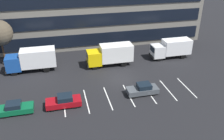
{
  "coord_description": "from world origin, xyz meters",
  "views": [
    {
      "loc": [
        -8.38,
        -29.57,
        17.32
      ],
      "look_at": [
        -1.07,
        0.84,
        1.4
      ],
      "focal_mm": 38.62,
      "sensor_mm": 36.0,
      "label": 1
    }
  ],
  "objects_px": {
    "box_truck_blue": "(32,59)",
    "sedan_charcoal": "(143,89)",
    "sedan_forest": "(16,108)",
    "box_truck_yellow": "(111,54)",
    "sedan_maroon": "(64,101)",
    "box_truck_white": "(172,48)"
  },
  "relations": [
    {
      "from": "box_truck_blue",
      "to": "sedan_charcoal",
      "type": "distance_m",
      "value": 17.8
    },
    {
      "from": "box_truck_blue",
      "to": "sedan_forest",
      "type": "bearing_deg",
      "value": -97.66
    },
    {
      "from": "box_truck_yellow",
      "to": "sedan_forest",
      "type": "xyz_separation_m",
      "value": [
        -13.72,
        -10.03,
        -1.29
      ]
    },
    {
      "from": "sedan_maroon",
      "to": "box_truck_yellow",
      "type": "bearing_deg",
      "value": 50.7
    },
    {
      "from": "sedan_charcoal",
      "to": "box_truck_yellow",
      "type": "bearing_deg",
      "value": 102.39
    },
    {
      "from": "box_truck_white",
      "to": "box_truck_yellow",
      "type": "relative_size",
      "value": 0.94
    },
    {
      "from": "sedan_forest",
      "to": "sedan_charcoal",
      "type": "xyz_separation_m",
      "value": [
        15.82,
        0.47,
        0.03
      ]
    },
    {
      "from": "box_truck_yellow",
      "to": "sedan_maroon",
      "type": "distance_m",
      "value": 12.93
    },
    {
      "from": "sedan_charcoal",
      "to": "sedan_maroon",
      "type": "xyz_separation_m",
      "value": [
        -10.26,
        -0.4,
        0.01
      ]
    },
    {
      "from": "box_truck_yellow",
      "to": "sedan_charcoal",
      "type": "bearing_deg",
      "value": -77.61
    },
    {
      "from": "box_truck_yellow",
      "to": "sedan_maroon",
      "type": "bearing_deg",
      "value": -129.3
    },
    {
      "from": "sedan_charcoal",
      "to": "sedan_maroon",
      "type": "bearing_deg",
      "value": -177.75
    },
    {
      "from": "box_truck_yellow",
      "to": "sedan_forest",
      "type": "distance_m",
      "value": 17.04
    },
    {
      "from": "box_truck_yellow",
      "to": "sedan_forest",
      "type": "bearing_deg",
      "value": -143.84
    },
    {
      "from": "box_truck_white",
      "to": "box_truck_blue",
      "type": "bearing_deg",
      "value": 179.06
    },
    {
      "from": "box_truck_yellow",
      "to": "sedan_charcoal",
      "type": "height_order",
      "value": "box_truck_yellow"
    },
    {
      "from": "box_truck_white",
      "to": "sedan_maroon",
      "type": "distance_m",
      "value": 21.84
    },
    {
      "from": "box_truck_yellow",
      "to": "sedan_maroon",
      "type": "xyz_separation_m",
      "value": [
        -8.16,
        -9.96,
        -1.24
      ]
    },
    {
      "from": "sedan_forest",
      "to": "sedan_charcoal",
      "type": "distance_m",
      "value": 15.83
    },
    {
      "from": "sedan_maroon",
      "to": "box_truck_blue",
      "type": "bearing_deg",
      "value": 110.71
    },
    {
      "from": "box_truck_white",
      "to": "box_truck_yellow",
      "type": "distance_m",
      "value": 11.0
    },
    {
      "from": "box_truck_white",
      "to": "sedan_charcoal",
      "type": "height_order",
      "value": "box_truck_white"
    }
  ]
}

